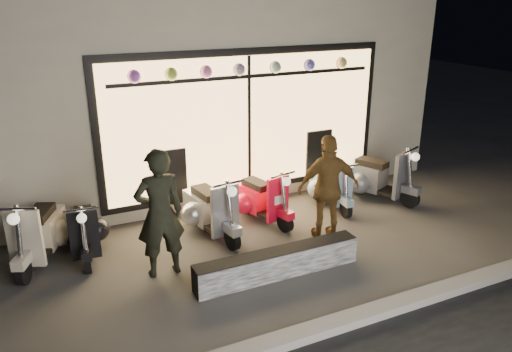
% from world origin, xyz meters
% --- Properties ---
extents(ground, '(40.00, 40.00, 0.00)m').
position_xyz_m(ground, '(0.00, 0.00, 0.00)').
color(ground, '#383533').
rests_on(ground, ground).
extents(kerb, '(40.00, 0.25, 0.12)m').
position_xyz_m(kerb, '(0.00, -2.00, 0.06)').
color(kerb, slate).
rests_on(kerb, ground).
extents(shop_building, '(10.20, 6.23, 4.20)m').
position_xyz_m(shop_building, '(0.00, 4.98, 2.10)').
color(shop_building, beige).
rests_on(shop_building, ground).
extents(graffiti_barrier, '(2.45, 0.28, 0.40)m').
position_xyz_m(graffiti_barrier, '(0.07, -0.65, 0.20)').
color(graffiti_barrier, black).
rests_on(graffiti_barrier, ground).
extents(scooter_silver, '(0.61, 1.48, 1.05)m').
position_xyz_m(scooter_silver, '(-0.32, 1.09, 0.42)').
color(scooter_silver, black).
rests_on(scooter_silver, ground).
extents(scooter_red, '(0.65, 1.37, 0.97)m').
position_xyz_m(scooter_red, '(0.66, 1.22, 0.39)').
color(scooter_red, black).
rests_on(scooter_red, ground).
extents(scooter_black, '(0.50, 1.30, 0.93)m').
position_xyz_m(scooter_black, '(-2.27, 1.24, 0.37)').
color(scooter_black, black).
rests_on(scooter_black, ground).
extents(scooter_cream, '(0.84, 1.46, 1.06)m').
position_xyz_m(scooter_cream, '(-2.88, 1.36, 0.42)').
color(scooter_cream, black).
rests_on(scooter_cream, ground).
extents(scooter_blue, '(0.48, 1.29, 0.92)m').
position_xyz_m(scooter_blue, '(2.13, 1.24, 0.37)').
color(scooter_blue, black).
rests_on(scooter_blue, ground).
extents(scooter_grey, '(0.87, 1.47, 1.07)m').
position_xyz_m(scooter_grey, '(3.09, 1.15, 0.43)').
color(scooter_grey, black).
rests_on(scooter_grey, ground).
extents(man, '(0.68, 0.45, 1.85)m').
position_xyz_m(man, '(-1.37, 0.12, 0.93)').
color(man, black).
rests_on(man, ground).
extents(woman, '(1.08, 0.64, 1.73)m').
position_xyz_m(woman, '(1.34, 0.08, 0.86)').
color(woman, brown).
rests_on(woman, ground).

